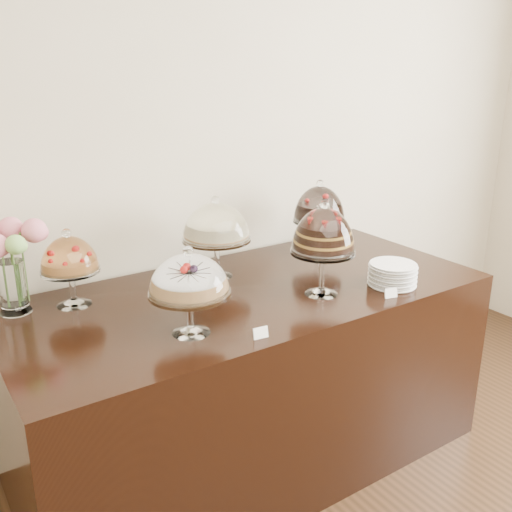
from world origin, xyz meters
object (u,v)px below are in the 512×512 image
cake_stand_fruit_tart (69,259)px  cake_stand_dark_choco (319,207)px  cake_stand_sugar_sponge (189,279)px  cake_stand_cheesecake (216,225)px  cake_stand_choco_layer (323,234)px  display_counter (250,377)px  flower_vase (10,255)px  plate_stack (392,274)px

cake_stand_fruit_tart → cake_stand_dark_choco: bearing=-1.1°
cake_stand_sugar_sponge → cake_stand_cheesecake: bearing=50.8°
cake_stand_choco_layer → cake_stand_dark_choco: 0.60m
cake_stand_cheesecake → cake_stand_fruit_tart: size_ratio=1.18×
display_counter → cake_stand_choco_layer: size_ratio=5.09×
cake_stand_sugar_sponge → flower_vase: size_ratio=0.89×
display_counter → cake_stand_fruit_tart: (-0.72, 0.28, 0.66)m
cake_stand_sugar_sponge → plate_stack: (1.01, -0.08, -0.17)m
cake_stand_cheesecake → cake_stand_fruit_tart: (-0.69, 0.04, -0.05)m
display_counter → cake_stand_dark_choco: (0.61, 0.26, 0.70)m
display_counter → plate_stack: 0.84m
display_counter → cake_stand_fruit_tart: size_ratio=6.46×
display_counter → cake_stand_dark_choco: size_ratio=5.45×
cake_stand_cheesecake → cake_stand_dark_choco: size_ratio=0.99×
cake_stand_dark_choco → cake_stand_fruit_tart: 1.33m
cake_stand_fruit_tart → flower_vase: flower_vase is taller
cake_stand_sugar_sponge → flower_vase: flower_vase is taller
cake_stand_choco_layer → flower_vase: cake_stand_choco_layer is taller
cake_stand_fruit_tart → plate_stack: cake_stand_fruit_tart is taller
cake_stand_fruit_tart → cake_stand_sugar_sponge: bearing=-60.5°
cake_stand_cheesecake → plate_stack: 0.86m
cake_stand_fruit_tart → plate_stack: size_ratio=1.55×
cake_stand_cheesecake → cake_stand_dark_choco: (0.64, 0.01, -0.00)m
cake_stand_cheesecake → plate_stack: size_ratio=1.83×
display_counter → plate_stack: bearing=-28.0°
cake_stand_choco_layer → display_counter: bearing=139.5°
cake_stand_sugar_sponge → plate_stack: cake_stand_sugar_sponge is taller
cake_stand_choco_layer → cake_stand_dark_choco: cake_stand_choco_layer is taller
cake_stand_sugar_sponge → cake_stand_dark_choco: 1.15m
cake_stand_dark_choco → flower_vase: cake_stand_dark_choco is taller
cake_stand_cheesecake → plate_stack: bearing=-42.0°
cake_stand_sugar_sponge → plate_stack: bearing=-4.3°
cake_stand_dark_choco → plate_stack: 0.61m
cake_stand_sugar_sponge → flower_vase: bearing=131.5°
cake_stand_sugar_sponge → cake_stand_cheesecake: cake_stand_cheesecake is taller
plate_stack → flower_vase: bearing=156.7°
display_counter → cake_stand_choco_layer: cake_stand_choco_layer is taller
cake_stand_cheesecake → plate_stack: (0.62, -0.56, -0.20)m
cake_stand_fruit_tart → display_counter: bearing=-21.6°
display_counter → cake_stand_choco_layer: bearing=-40.5°
plate_stack → cake_stand_cheesecake: bearing=138.0°
display_counter → cake_stand_dark_choco: bearing=22.8°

